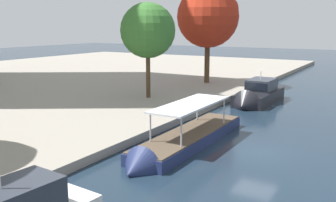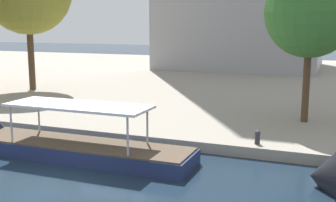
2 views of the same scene
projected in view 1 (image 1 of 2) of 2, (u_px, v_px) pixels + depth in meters
The scene contains 6 objects.
ground_plane at pixel (256, 152), 23.63m from camera, with size 220.00×220.00×0.00m, color #192838.
tour_boat_1 at pixel (182, 143), 24.42m from camera, with size 12.76×2.67×3.69m.
motor_yacht_2 at pixel (257, 97), 38.15m from camera, with size 9.04×3.00×4.09m.
mooring_bollard_0 at pixel (195, 103), 33.81m from camera, with size 0.29×0.29×0.70m.
tree_0 at pixel (148, 32), 37.22m from camera, with size 5.37×5.37×9.28m.
tree_1 at pixel (209, 15), 46.99m from camera, with size 7.58×7.58×11.91m.
Camera 1 is at (-22.19, -6.85, 7.63)m, focal length 41.13 mm.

